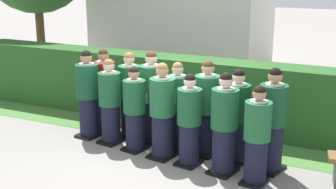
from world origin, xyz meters
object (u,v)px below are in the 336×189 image
Objects in this scene: student_front_row_0 at (88,96)px; student_rear_row_5 at (237,119)px; student_rear_row_4 at (207,110)px; student_front_row_1 at (110,104)px; student_rear_row_3 at (177,108)px; student_front_row_6 at (257,138)px; student_in_red_blazer at (105,92)px; student_front_row_2 at (135,111)px; student_front_row_5 at (224,126)px; student_front_row_4 at (189,122)px; student_rear_row_6 at (272,123)px; student_rear_row_1 at (130,96)px; student_front_row_3 at (162,113)px; student_rear_row_2 at (152,99)px.

student_rear_row_5 is at bearing 0.02° from student_front_row_0.
student_front_row_0 is 2.36m from student_rear_row_4.
student_front_row_1 is 1.00× the size of student_rear_row_3.
student_front_row_6 is 0.79m from student_rear_row_5.
student_rear_row_4 reaches higher than student_in_red_blazer.
student_front_row_0 reaches higher than student_rear_row_3.
student_front_row_0 is 1.16m from student_front_row_2.
student_front_row_5 is 1.27m from student_rear_row_3.
student_rear_row_4 is at bearing 3.25° from student_front_row_0.
student_rear_row_6 is (1.27, 0.34, 0.08)m from student_front_row_4.
student_front_row_0 is at bearing 169.88° from student_front_row_6.
student_front_row_2 is at bearing -54.32° from student_rear_row_1.
student_front_row_1 is at bearing 170.02° from student_front_row_3.
student_rear_row_1 is 1.13m from student_rear_row_3.
student_front_row_4 is at bearing -33.47° from student_rear_row_2.
student_rear_row_4 reaches higher than student_rear_row_1.
student_in_red_blazer is 3.50m from student_rear_row_6.
student_front_row_3 is 0.79m from student_rear_row_2.
student_rear_row_3 is at bearing 13.53° from student_front_row_1.
student_rear_row_5 is 0.95× the size of student_rear_row_6.
student_front_row_5 is at bearing -30.90° from student_rear_row_3.
student_rear_row_4 is at bearing 78.84° from student_front_row_4.
student_rear_row_5 is at bearing 2.66° from student_front_row_1.
student_front_row_2 is 0.90× the size of student_rear_row_6.
student_front_row_4 is (0.53, -0.09, -0.06)m from student_front_row_3.
student_front_row_4 is 1.32m from student_rear_row_6.
student_in_red_blazer reaches higher than student_rear_row_1.
student_rear_row_2 reaches higher than student_front_row_5.
student_rear_row_6 is at bearing 7.85° from student_front_row_3.
student_front_row_5 is 1.82m from student_rear_row_2.
student_rear_row_3 is 0.95× the size of student_rear_row_4.
student_front_row_6 is 0.56m from student_rear_row_6.
student_front_row_0 is 0.48m from student_in_red_blazer.
student_rear_row_3 is at bearing 32.80° from student_front_row_2.
student_front_row_4 is 0.75m from student_rear_row_3.
student_front_row_5 reaches higher than student_rear_row_3.
student_rear_row_2 reaches higher than student_rear_row_3.
student_rear_row_6 is at bearing -9.66° from student_rear_row_4.
student_front_row_3 is 0.98× the size of student_rear_row_6.
student_front_row_4 is (1.69, -0.29, -0.02)m from student_front_row_1.
student_rear_row_2 is (1.14, -0.19, 0.04)m from student_in_red_blazer.
student_front_row_0 is 1.03× the size of student_front_row_5.
student_front_row_0 reaches higher than student_rear_row_4.
student_front_row_0 is 1.06× the size of student_front_row_1.
student_front_row_2 is at bearing -33.31° from student_in_red_blazer.
student_front_row_5 is at bearing 165.51° from student_front_row_6.
student_front_row_0 is 2.91m from student_front_row_5.
student_rear_row_4 is (0.64, 0.45, 0.01)m from student_front_row_3.
student_rear_row_3 is 1.17m from student_rear_row_5.
student_in_red_blazer is at bearing 171.13° from student_rear_row_6.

